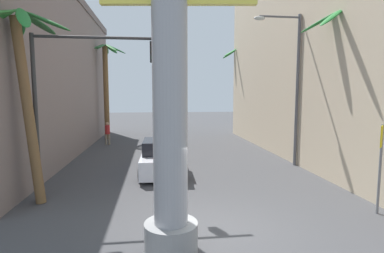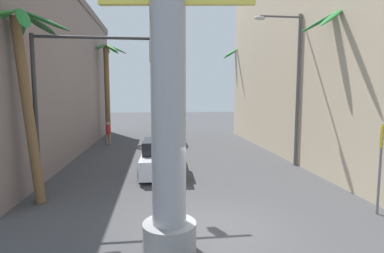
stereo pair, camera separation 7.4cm
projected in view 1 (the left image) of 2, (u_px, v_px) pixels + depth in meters
name	position (u px, v px, depth m)	size (l,w,h in m)	color
ground_plane	(182.00, 156.00, 17.93)	(87.84, 87.84, 0.00)	#424244
building_left	(15.00, 73.00, 18.11)	(7.71, 21.58, 9.82)	slate
building_right	(356.00, 46.00, 17.23)	(8.76, 22.34, 12.82)	#C6B293
neon_sign_pole	(170.00, 4.00, 6.39)	(3.75, 1.25, 11.67)	#9E9EA3
street_lamp	(291.00, 76.00, 15.01)	(2.42, 0.28, 7.58)	#59595E
crossing_sign	(381.00, 156.00, 9.03)	(0.47, 0.47, 2.76)	slate
traffic_light_mast	(80.00, 85.00, 10.13)	(4.73, 0.32, 5.66)	#333333
car_lead	(162.00, 157.00, 14.21)	(2.12, 4.92, 1.56)	black
car_far	(167.00, 133.00, 22.51)	(2.11, 4.26, 1.56)	black
palm_tree_near_right	(340.00, 71.00, 12.20)	(3.25, 3.35, 7.12)	brown
palm_tree_near_left	(25.00, 78.00, 9.55)	(2.97, 2.87, 6.31)	brown
palm_tree_far_left	(106.00, 80.00, 24.08)	(3.20, 3.34, 7.68)	brown
palm_tree_far_right	(239.00, 78.00, 27.14)	(3.34, 3.36, 7.85)	brown
pedestrian_far_left	(108.00, 132.00, 21.66)	(0.34, 0.34, 1.65)	gray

